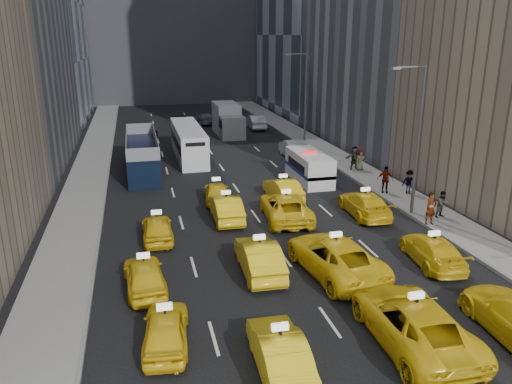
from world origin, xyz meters
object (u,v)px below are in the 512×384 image
nypd_van (309,168)px  box_truck (228,120)px  city_bus (188,142)px  double_decker (142,154)px  pedestrian_0 (431,208)px

nypd_van → box_truck: (-2.51, 19.44, 0.57)m
city_bus → double_decker: bearing=-141.7°
nypd_van → city_bus: (-7.90, 9.83, 0.32)m
double_decker → city_bus: bearing=43.8°
box_truck → pedestrian_0: box_truck is taller
double_decker → box_truck: 16.68m
city_bus → box_truck: (5.39, 9.61, 0.26)m
box_truck → double_decker: bearing=-123.2°
city_bus → box_truck: 11.02m
nypd_van → pedestrian_0: 11.03m
nypd_van → double_decker: 13.30m
double_decker → nypd_van: bearing=-26.7°
box_truck → pedestrian_0: 30.49m
city_bus → pedestrian_0: city_bus is taller
double_decker → pedestrian_0: size_ratio=5.41×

